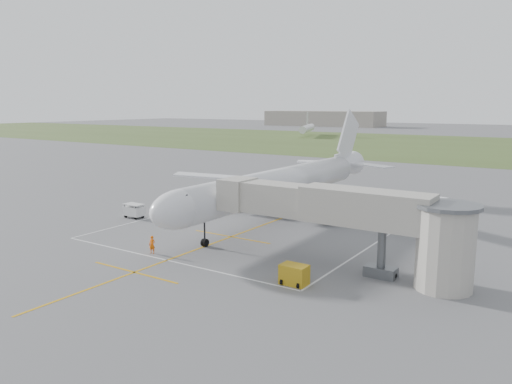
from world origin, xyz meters
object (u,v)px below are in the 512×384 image
Objects in this scene: baggage_cart at (134,211)px; ramp_worker_wing at (235,202)px; airliner at (282,184)px; gpu_unit at (294,275)px; ramp_worker_nose at (152,245)px; jet_bridge at (357,218)px.

baggage_cart is 1.67× the size of ramp_worker_wing.
gpu_unit is (12.84, -19.75, -3.59)m from airliner.
gpu_unit reaches higher than ramp_worker_wing.
ramp_worker_nose is 22.73m from ramp_worker_wing.
airliner is 2.00× the size of jet_bridge.
gpu_unit is 15.55m from ramp_worker_nose.
baggage_cart is at bearing 128.01° from ramp_worker_nose.
ramp_worker_wing is at bearing 135.20° from gpu_unit.
airliner is at bearing 33.94° from baggage_cart.
airliner is 21.22m from jet_bridge.
jet_bridge is (15.72, -14.25, 0.35)m from airliner.
ramp_worker_wing is (-21.59, 21.76, -0.02)m from gpu_unit.
airliner reaches higher than ramp_worker_nose.
airliner reaches higher than baggage_cart.
airliner reaches higher than ramp_worker_wing.
jet_bridge is 32.04m from baggage_cart.
baggage_cart is at bearing 172.39° from jet_bridge.
ramp_worker_nose is at bearing -97.74° from airliner.
baggage_cart is (-15.81, -10.04, -3.48)m from airliner.
ramp_worker_wing is (-8.76, 2.00, -3.61)m from airliner.
airliner is 9.68m from ramp_worker_wing.
ramp_worker_nose is 1.11× the size of ramp_worker_wing.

